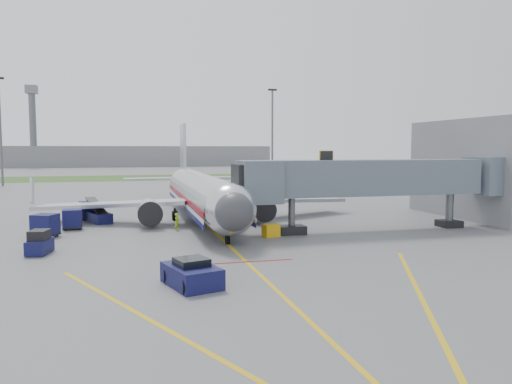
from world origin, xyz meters
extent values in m
plane|color=#565659|center=(0.00, 0.00, 0.00)|extent=(400.00, 400.00, 0.00)
cube|color=#2D4C1E|center=(0.00, 90.00, 0.01)|extent=(300.00, 25.00, 0.01)
cube|color=gold|center=(0.00, -2.00, 0.00)|extent=(0.25, 50.00, 0.01)
cube|color=maroon|center=(0.00, -4.00, 0.00)|extent=(6.00, 0.25, 0.01)
cube|color=gold|center=(-6.00, -14.00, 0.00)|extent=(9.52, 20.04, 0.01)
cube|color=gold|center=(6.00, -14.00, 0.00)|extent=(9.52, 20.04, 0.01)
cylinder|color=silver|center=(0.00, 15.00, 2.70)|extent=(3.80, 28.00, 3.80)
sphere|color=silver|center=(0.00, 1.00, 2.70)|extent=(3.80, 3.80, 3.80)
sphere|color=#38383D|center=(0.00, -0.30, 2.70)|extent=(2.74, 2.74, 2.74)
cube|color=black|center=(0.00, 0.60, 3.25)|extent=(2.20, 1.20, 0.55)
cone|color=silver|center=(0.00, 31.50, 2.70)|extent=(3.80, 5.00, 3.80)
cube|color=#B7BAC1|center=(0.00, 31.00, 6.70)|extent=(0.35, 4.20, 7.00)
cube|color=#B7BAC1|center=(-8.50, 15.00, 1.80)|extent=(15.10, 8.59, 1.13)
cube|color=#B7BAC1|center=(8.50, 15.00, 1.80)|extent=(15.10, 8.59, 1.13)
cylinder|color=silver|center=(-5.20, 12.00, 1.35)|extent=(2.10, 3.60, 2.10)
cylinder|color=silver|center=(5.20, 12.00, 1.35)|extent=(2.10, 3.60, 2.10)
cube|color=maroon|center=(1.92, 15.00, 2.35)|extent=(0.05, 28.00, 0.45)
cube|color=#0E115F|center=(1.92, 15.00, 1.45)|extent=(0.05, 28.00, 0.35)
cylinder|color=black|center=(0.00, 2.00, 0.30)|extent=(0.28, 0.70, 0.70)
cylinder|color=black|center=(-2.60, 15.50, 0.45)|extent=(0.50, 1.00, 1.00)
cylinder|color=black|center=(2.60, 15.50, 0.45)|extent=(0.50, 1.00, 1.00)
cube|color=slate|center=(13.00, 5.00, 4.60)|extent=(20.00, 3.00, 3.00)
cube|color=slate|center=(3.20, 5.00, 4.40)|extent=(3.20, 3.60, 3.40)
cube|color=black|center=(2.00, 5.00, 4.40)|extent=(1.60, 3.00, 2.80)
cube|color=#E1A60D|center=(9.00, 5.00, 6.40)|extent=(1.20, 0.15, 1.00)
cylinder|color=#595B60|center=(6.00, 5.00, 1.55)|extent=(0.56, 0.56, 3.10)
cube|color=black|center=(6.00, 5.00, 0.35)|extent=(2.20, 1.60, 0.70)
cylinder|color=#595B60|center=(21.00, 5.00, 1.55)|extent=(0.70, 0.70, 3.10)
cube|color=black|center=(21.00, 5.00, 0.30)|extent=(1.80, 1.80, 0.60)
cube|color=slate|center=(25.00, 5.00, 4.60)|extent=(3.00, 4.00, 3.40)
cube|color=slate|center=(30.00, 10.00, 5.00)|extent=(10.00, 16.00, 10.00)
cylinder|color=#595B60|center=(-30.00, 70.00, 10.00)|extent=(0.44, 0.44, 20.00)
cylinder|color=#595B60|center=(25.00, 75.00, 10.00)|extent=(0.44, 0.44, 20.00)
cube|color=black|center=(25.00, 75.00, 20.20)|extent=(2.00, 0.40, 0.40)
cube|color=slate|center=(-10.00, 170.00, 4.00)|extent=(120.00, 14.00, 8.00)
cylinder|color=#595B60|center=(-40.00, 165.00, 14.00)|extent=(2.40, 2.40, 28.00)
cube|color=slate|center=(-40.00, 165.00, 28.50)|extent=(4.00, 4.00, 3.00)
cube|color=#0E0D3C|center=(-4.00, -8.54, 0.53)|extent=(3.04, 3.94, 1.06)
cube|color=black|center=(-4.00, -8.54, 1.21)|extent=(1.93, 1.93, 0.48)
cylinder|color=black|center=(-4.47, -10.00, 0.39)|extent=(0.43, 0.80, 0.77)
cylinder|color=black|center=(-2.81, -9.50, 0.39)|extent=(0.43, 0.80, 0.77)
cylinder|color=black|center=(-5.19, -7.59, 0.39)|extent=(0.43, 0.80, 0.77)
cylinder|color=black|center=(-3.53, -7.09, 0.39)|extent=(0.43, 0.80, 0.77)
cube|color=#0E0D3C|center=(-12.90, 1.84, 0.51)|extent=(1.62, 2.50, 0.92)
cube|color=black|center=(-12.90, 1.84, 1.29)|extent=(1.37, 1.67, 0.65)
cylinder|color=black|center=(-13.51, 1.11, 0.23)|extent=(0.29, 0.49, 0.46)
cylinder|color=black|center=(-12.60, 0.93, 0.23)|extent=(0.29, 0.49, 0.46)
cylinder|color=black|center=(-13.19, 2.75, 0.23)|extent=(0.29, 0.49, 0.46)
cylinder|color=black|center=(-12.28, 2.57, 0.23)|extent=(0.29, 0.49, 0.46)
cube|color=#0E0D3C|center=(-11.83, 12.18, 0.97)|extent=(1.67, 1.67, 1.58)
cube|color=black|center=(-11.83, 12.18, 0.18)|extent=(1.72, 1.72, 0.12)
cylinder|color=black|center=(-12.40, 11.53, 0.14)|extent=(0.24, 0.30, 0.28)
cylinder|color=black|center=(-11.18, 11.60, 0.14)|extent=(0.24, 0.30, 0.28)
cylinder|color=black|center=(-12.47, 12.75, 0.14)|extent=(0.24, 0.30, 0.28)
cylinder|color=black|center=(-11.25, 12.82, 0.14)|extent=(0.24, 0.30, 0.28)
cube|color=#0E0D3C|center=(-13.50, 8.52, 1.02)|extent=(2.21, 2.21, 1.67)
cube|color=black|center=(-13.50, 8.52, 0.19)|extent=(2.28, 2.28, 0.13)
cylinder|color=black|center=(-14.36, 8.21, 0.15)|extent=(0.34, 0.37, 0.30)
cylinder|color=black|center=(-13.19, 7.67, 0.15)|extent=(0.34, 0.37, 0.30)
cylinder|color=black|center=(-13.82, 9.38, 0.15)|extent=(0.34, 0.37, 0.30)
cylinder|color=black|center=(-12.65, 8.84, 0.15)|extent=(0.34, 0.37, 0.30)
cube|color=#0E0D3C|center=(-10.84, 18.20, 1.00)|extent=(2.00, 2.00, 1.63)
cube|color=black|center=(-10.84, 18.20, 0.19)|extent=(2.06, 2.06, 0.13)
cylinder|color=black|center=(-11.28, 17.43, 0.15)|extent=(0.30, 0.34, 0.29)
cylinder|color=black|center=(-10.06, 17.75, 0.15)|extent=(0.30, 0.34, 0.29)
cylinder|color=black|center=(-11.61, 18.65, 0.15)|extent=(0.30, 0.34, 0.29)
cylinder|color=black|center=(-10.39, 18.97, 0.15)|extent=(0.30, 0.34, 0.29)
cube|color=#0E0D3C|center=(-9.80, 16.00, 0.48)|extent=(2.74, 4.11, 0.96)
cube|color=black|center=(-9.99, 16.50, 1.49)|extent=(2.41, 4.35, 1.50)
cylinder|color=black|center=(-9.81, 14.52, 0.30)|extent=(0.43, 0.64, 0.60)
cylinder|color=black|center=(-8.81, 14.89, 0.30)|extent=(0.43, 0.64, 0.60)
cylinder|color=black|center=(-10.78, 17.11, 0.30)|extent=(0.43, 0.64, 0.60)
cylinder|color=black|center=(-9.79, 17.48, 0.30)|extent=(0.43, 0.64, 0.60)
cube|color=#E1A60D|center=(4.00, 4.23, 0.51)|extent=(1.45, 1.14, 1.02)
cylinder|color=black|center=(3.59, 4.12, 0.13)|extent=(0.23, 0.29, 0.26)
cylinder|color=black|center=(4.41, 4.33, 0.13)|extent=(0.23, 0.29, 0.26)
imported|color=#8EDB19|center=(-3.00, 9.26, 0.75)|extent=(0.60, 0.65, 1.50)
camera|label=1|loc=(-7.14, -33.78, 7.07)|focal=35.00mm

